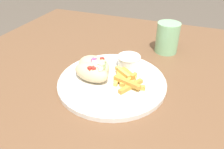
{
  "coord_description": "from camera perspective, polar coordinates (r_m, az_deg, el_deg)",
  "views": [
    {
      "loc": [
        0.18,
        -0.48,
        1.11
      ],
      "look_at": [
        -0.01,
        0.01,
        0.76
      ],
      "focal_mm": 35.0,
      "sensor_mm": 36.0,
      "label": 1
    }
  ],
  "objects": [
    {
      "name": "pita_sandwich_near",
      "position": [
        0.63,
        -5.31,
        0.62
      ],
      "size": [
        0.12,
        0.08,
        0.06
      ],
      "rotation": [
        0.0,
        0.0,
        -0.18
      ],
      "color": "beige",
      "rests_on": "plate"
    },
    {
      "name": "fries_pile",
      "position": [
        0.62,
        3.89,
        -1.51
      ],
      "size": [
        0.11,
        0.11,
        0.02
      ],
      "color": "#E5B251",
      "rests_on": "plate"
    },
    {
      "name": "pita_sandwich_far",
      "position": [
        0.67,
        -4.7,
        2.41
      ],
      "size": [
        0.14,
        0.13,
        0.05
      ],
      "rotation": [
        0.0,
        0.0,
        -0.52
      ],
      "color": "beige",
      "rests_on": "plate"
    },
    {
      "name": "sauce_ramekin",
      "position": [
        0.69,
        4.44,
        3.61
      ],
      "size": [
        0.07,
        0.07,
        0.04
      ],
      "color": "white",
      "rests_on": "plate"
    },
    {
      "name": "water_glass",
      "position": [
        0.83,
        14.2,
        8.96
      ],
      "size": [
        0.08,
        0.08,
        0.11
      ],
      "color": "#8CCC93",
      "rests_on": "table"
    },
    {
      "name": "table",
      "position": [
        0.69,
        1.02,
        -8.34
      ],
      "size": [
        1.19,
        1.19,
        0.73
      ],
      "color": "brown",
      "rests_on": "ground_plane"
    },
    {
      "name": "plate",
      "position": [
        0.64,
        0.0,
        -1.83
      ],
      "size": [
        0.32,
        0.32,
        0.02
      ],
      "color": "white",
      "rests_on": "table"
    }
  ]
}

